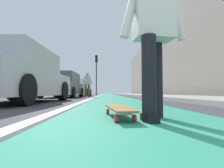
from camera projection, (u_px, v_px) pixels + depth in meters
ground_plane at (112, 97)px, 10.73m from camera, size 80.00×80.00×0.00m
bike_lane_paint at (109, 95)px, 24.70m from camera, size 56.00×1.82×0.00m
lane_stripe_white at (100, 95)px, 20.67m from camera, size 52.00×0.16×0.01m
sidewalk_curb at (141, 95)px, 18.83m from camera, size 52.00×3.20×0.12m
building_facade at (158, 63)px, 23.13m from camera, size 40.00×1.20×8.49m
skateboard at (119, 109)px, 1.91m from camera, size 0.86×0.30×0.11m
skater_person at (153, 28)px, 1.82m from camera, size 0.48×0.72×1.64m
parked_car_near at (17, 77)px, 4.92m from camera, size 4.39×2.14×1.49m
parked_car_mid at (63, 86)px, 10.54m from camera, size 4.16×2.05×1.46m
parked_car_far at (79, 88)px, 16.60m from camera, size 4.54×1.99×1.48m
traffic_light at (96, 68)px, 20.09m from camera, size 0.33×0.28×4.57m
pedestrian_distant at (87, 83)px, 12.25m from camera, size 0.47×0.73×1.68m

